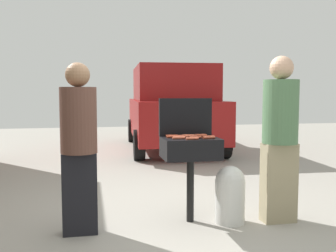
{
  "coord_description": "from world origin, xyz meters",
  "views": [
    {
      "loc": [
        -0.77,
        -3.91,
        1.39
      ],
      "look_at": [
        0.14,
        0.54,
        1.0
      ],
      "focal_mm": 41.14,
      "sensor_mm": 36.0,
      "label": 1
    }
  ],
  "objects_px": {
    "hot_dog_7": "(179,138)",
    "hot_dog_13": "(184,136)",
    "bbq_grill": "(190,151)",
    "hot_dog_10": "(184,136)",
    "hot_dog_0": "(209,137)",
    "hot_dog_12": "(201,135)",
    "person_left": "(79,142)",
    "hot_dog_1": "(179,137)",
    "hot_dog_9": "(200,135)",
    "hot_dog_5": "(195,137)",
    "hot_dog_14": "(191,137)",
    "propane_tank": "(230,193)",
    "hot_dog_3": "(192,139)",
    "hot_dog_6": "(172,136)",
    "hot_dog_11": "(209,138)",
    "hot_dog_4": "(188,135)",
    "hot_dog_8": "(173,137)",
    "hot_dog_2": "(208,137)",
    "person_right": "(280,133)",
    "parked_minivan": "(172,108)"
  },
  "relations": [
    {
      "from": "bbq_grill",
      "to": "person_left",
      "type": "xyz_separation_m",
      "value": [
        -1.16,
        -0.13,
        0.14
      ]
    },
    {
      "from": "hot_dog_14",
      "to": "person_right",
      "type": "relative_size",
      "value": 0.07
    },
    {
      "from": "hot_dog_1",
      "to": "hot_dog_4",
      "type": "xyz_separation_m",
      "value": [
        0.13,
        0.13,
        0.0
      ]
    },
    {
      "from": "hot_dog_0",
      "to": "hot_dog_8",
      "type": "height_order",
      "value": "same"
    },
    {
      "from": "hot_dog_8",
      "to": "hot_dog_13",
      "type": "xyz_separation_m",
      "value": [
        0.12,
        0.01,
        0.0
      ]
    },
    {
      "from": "hot_dog_0",
      "to": "hot_dog_10",
      "type": "xyz_separation_m",
      "value": [
        -0.23,
        0.16,
        0.0
      ]
    },
    {
      "from": "hot_dog_12",
      "to": "hot_dog_1",
      "type": "bearing_deg",
      "value": -160.68
    },
    {
      "from": "bbq_grill",
      "to": "hot_dog_6",
      "type": "relative_size",
      "value": 7.02
    },
    {
      "from": "person_left",
      "to": "hot_dog_3",
      "type": "bearing_deg",
      "value": 6.87
    },
    {
      "from": "hot_dog_10",
      "to": "hot_dog_11",
      "type": "distance_m",
      "value": 0.29
    },
    {
      "from": "hot_dog_0",
      "to": "hot_dog_5",
      "type": "relative_size",
      "value": 1.0
    },
    {
      "from": "hot_dog_9",
      "to": "hot_dog_14",
      "type": "height_order",
      "value": "same"
    },
    {
      "from": "hot_dog_1",
      "to": "hot_dog_11",
      "type": "height_order",
      "value": "same"
    },
    {
      "from": "hot_dog_7",
      "to": "hot_dog_0",
      "type": "bearing_deg",
      "value": 1.18
    },
    {
      "from": "hot_dog_14",
      "to": "propane_tank",
      "type": "bearing_deg",
      "value": -19.53
    },
    {
      "from": "hot_dog_11",
      "to": "hot_dog_12",
      "type": "distance_m",
      "value": 0.21
    },
    {
      "from": "hot_dog_8",
      "to": "hot_dog_10",
      "type": "relative_size",
      "value": 1.0
    },
    {
      "from": "hot_dog_2",
      "to": "hot_dog_12",
      "type": "bearing_deg",
      "value": 105.88
    },
    {
      "from": "bbq_grill",
      "to": "hot_dog_1",
      "type": "bearing_deg",
      "value": -177.64
    },
    {
      "from": "hot_dog_4",
      "to": "person_left",
      "type": "distance_m",
      "value": 1.19
    },
    {
      "from": "bbq_grill",
      "to": "hot_dog_3",
      "type": "distance_m",
      "value": 0.23
    },
    {
      "from": "hot_dog_7",
      "to": "propane_tank",
      "type": "height_order",
      "value": "hot_dog_7"
    },
    {
      "from": "hot_dog_0",
      "to": "person_right",
      "type": "height_order",
      "value": "person_right"
    },
    {
      "from": "hot_dog_9",
      "to": "hot_dog_5",
      "type": "bearing_deg",
      "value": -119.08
    },
    {
      "from": "hot_dog_6",
      "to": "hot_dog_2",
      "type": "bearing_deg",
      "value": -25.09
    },
    {
      "from": "hot_dog_4",
      "to": "hot_dog_9",
      "type": "bearing_deg",
      "value": 3.14
    },
    {
      "from": "bbq_grill",
      "to": "hot_dog_5",
      "type": "xyz_separation_m",
      "value": [
        0.04,
        -0.06,
        0.16
      ]
    },
    {
      "from": "hot_dog_9",
      "to": "hot_dog_12",
      "type": "distance_m",
      "value": 0.04
    },
    {
      "from": "hot_dog_7",
      "to": "hot_dog_11",
      "type": "height_order",
      "value": "same"
    },
    {
      "from": "bbq_grill",
      "to": "hot_dog_10",
      "type": "distance_m",
      "value": 0.18
    },
    {
      "from": "hot_dog_12",
      "to": "hot_dog_14",
      "type": "height_order",
      "value": "same"
    },
    {
      "from": "hot_dog_0",
      "to": "hot_dog_13",
      "type": "distance_m",
      "value": 0.27
    },
    {
      "from": "hot_dog_12",
      "to": "person_right",
      "type": "distance_m",
      "value": 0.84
    },
    {
      "from": "hot_dog_4",
      "to": "hot_dog_14",
      "type": "distance_m",
      "value": 0.11
    },
    {
      "from": "bbq_grill",
      "to": "hot_dog_7",
      "type": "distance_m",
      "value": 0.23
    },
    {
      "from": "hot_dog_10",
      "to": "hot_dog_14",
      "type": "xyz_separation_m",
      "value": [
        0.05,
        -0.07,
        0.0
      ]
    },
    {
      "from": "hot_dog_6",
      "to": "hot_dog_8",
      "type": "xyz_separation_m",
      "value": [
        -0.01,
        -0.09,
        0.0
      ]
    },
    {
      "from": "hot_dog_2",
      "to": "hot_dog_10",
      "type": "xyz_separation_m",
      "value": [
        -0.23,
        0.12,
        0.0
      ]
    },
    {
      "from": "hot_dog_1",
      "to": "hot_dog_7",
      "type": "xyz_separation_m",
      "value": [
        -0.02,
        -0.07,
        0.0
      ]
    },
    {
      "from": "hot_dog_12",
      "to": "parked_minivan",
      "type": "bearing_deg",
      "value": 81.33
    },
    {
      "from": "hot_dog_10",
      "to": "parked_minivan",
      "type": "xyz_separation_m",
      "value": [
        0.99,
        5.24,
        0.1
      ]
    },
    {
      "from": "hot_dog_12",
      "to": "person_left",
      "type": "xyz_separation_m",
      "value": [
        -1.31,
        -0.22,
        -0.01
      ]
    },
    {
      "from": "hot_dog_6",
      "to": "hot_dog_11",
      "type": "distance_m",
      "value": 0.43
    },
    {
      "from": "hot_dog_11",
      "to": "person_left",
      "type": "xyz_separation_m",
      "value": [
        -1.33,
        -0.01,
        -0.01
      ]
    },
    {
      "from": "hot_dog_5",
      "to": "hot_dog_12",
      "type": "distance_m",
      "value": 0.19
    },
    {
      "from": "hot_dog_7",
      "to": "hot_dog_13",
      "type": "xyz_separation_m",
      "value": [
        0.09,
        0.13,
        0.0
      ]
    },
    {
      "from": "hot_dog_7",
      "to": "hot_dog_13",
      "type": "relative_size",
      "value": 1.0
    },
    {
      "from": "hot_dog_10",
      "to": "hot_dog_14",
      "type": "height_order",
      "value": "same"
    },
    {
      "from": "hot_dog_13",
      "to": "hot_dog_10",
      "type": "bearing_deg",
      "value": 65.97
    },
    {
      "from": "parked_minivan",
      "to": "hot_dog_6",
      "type": "bearing_deg",
      "value": 81.52
    }
  ]
}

